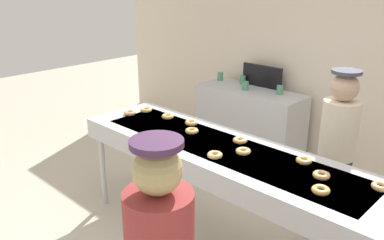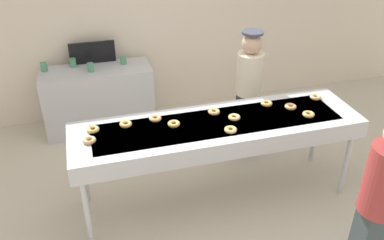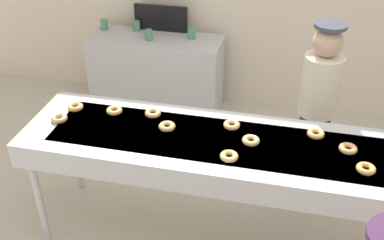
{
  "view_description": "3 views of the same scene",
  "coord_description": "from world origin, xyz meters",
  "views": [
    {
      "loc": [
        2.0,
        -2.49,
        2.37
      ],
      "look_at": [
        -0.3,
        -0.09,
        1.18
      ],
      "focal_mm": 38.16,
      "sensor_mm": 36.0,
      "label": 1
    },
    {
      "loc": [
        -1.23,
        -3.38,
        3.1
      ],
      "look_at": [
        -0.28,
        -0.01,
        1.05
      ],
      "focal_mm": 38.51,
      "sensor_mm": 36.0,
      "label": 2
    },
    {
      "loc": [
        0.37,
        -2.65,
        2.84
      ],
      "look_at": [
        -0.26,
        0.09,
        1.06
      ],
      "focal_mm": 42.58,
      "sensor_mm": 36.0,
      "label": 3
    }
  ],
  "objects": [
    {
      "name": "paper_cup_2",
      "position": [
        -1.37,
        2.06,
        0.96
      ],
      "size": [
        0.08,
        0.08,
        0.12
      ],
      "primitive_type": "cylinder",
      "color": "#4C8C66",
      "rests_on": "prep_counter"
    },
    {
      "name": "glazed_donut_5",
      "position": [
        -1.28,
        -0.02,
        0.99
      ],
      "size": [
        0.15,
        0.15,
        0.04
      ],
      "primitive_type": "torus",
      "rotation": [
        0.0,
        0.0,
        2.93
      ],
      "color": "#E2A86E",
      "rests_on": "fryer_conveyor"
    },
    {
      "name": "glazed_donut_9",
      "position": [
        -1.23,
        0.17,
        0.99
      ],
      "size": [
        0.16,
        0.16,
        0.04
      ],
      "primitive_type": "torus",
      "rotation": [
        0.0,
        0.0,
        2.75
      ],
      "color": "#DCB160",
      "rests_on": "fryer_conveyor"
    },
    {
      "name": "back_wall",
      "position": [
        0.0,
        2.34,
        1.52
      ],
      "size": [
        8.0,
        0.12,
        3.03
      ],
      "primitive_type": "cube",
      "color": "beige",
      "rests_on": "ground"
    },
    {
      "name": "glazed_donut_0",
      "position": [
        0.95,
        -0.14,
        0.99
      ],
      "size": [
        0.16,
        0.16,
        0.04
      ],
      "primitive_type": "torus",
      "rotation": [
        0.0,
        0.0,
        1.17
      ],
      "color": "#E8B15F",
      "rests_on": "fryer_conveyor"
    },
    {
      "name": "paper_cup_3",
      "position": [
        -1.15,
        1.83,
        0.96
      ],
      "size": [
        0.08,
        0.08,
        0.12
      ],
      "primitive_type": "cylinder",
      "color": "#4C8C66",
      "rests_on": "prep_counter"
    },
    {
      "name": "ground_plane",
      "position": [
        0.0,
        0.0,
        0.0
      ],
      "size": [
        16.0,
        16.0,
        0.0
      ],
      "primitive_type": "plane",
      "color": "beige"
    },
    {
      "name": "glazed_donut_10",
      "position": [
        -0.91,
        0.18,
        0.99
      ],
      "size": [
        0.17,
        0.17,
        0.04
      ],
      "primitive_type": "torus",
      "rotation": [
        0.0,
        0.0,
        2.66
      ],
      "color": "#E2B662",
      "rests_on": "fryer_conveyor"
    },
    {
      "name": "glazed_donut_8",
      "position": [
        0.63,
        0.2,
        0.99
      ],
      "size": [
        0.13,
        0.13,
        0.04
      ],
      "primitive_type": "torus",
      "rotation": [
        0.0,
        0.0,
        0.02
      ],
      "color": "#ECB05F",
      "rests_on": "fryer_conveyor"
    },
    {
      "name": "fryer_conveyor",
      "position": [
        0.0,
        0.0,
        0.88
      ],
      "size": [
        2.98,
        0.81,
        0.97
      ],
      "color": "#B7BABF",
      "rests_on": "ground"
    },
    {
      "name": "glazed_donut_2",
      "position": [
        0.06,
        -0.2,
        0.99
      ],
      "size": [
        0.16,
        0.16,
        0.04
      ],
      "primitive_type": "torus",
      "rotation": [
        0.0,
        0.0,
        1.16
      ],
      "color": "#DEB76E",
      "rests_on": "fryer_conveyor"
    },
    {
      "name": "glazed_donut_1",
      "position": [
        -0.45,
        0.06,
        0.99
      ],
      "size": [
        0.13,
        0.13,
        0.04
      ],
      "primitive_type": "torus",
      "rotation": [
        0.0,
        0.0,
        1.54
      ],
      "color": "#DCB466",
      "rests_on": "fryer_conveyor"
    },
    {
      "name": "glazed_donut_6",
      "position": [
        1.22,
        0.19,
        0.99
      ],
      "size": [
        0.17,
        0.17,
        0.04
      ],
      "primitive_type": "torus",
      "rotation": [
        0.0,
        0.0,
        0.52
      ],
      "color": "#E3B16F",
      "rests_on": "fryer_conveyor"
    },
    {
      "name": "prep_counter",
      "position": [
        -1.1,
        1.89,
        0.45
      ],
      "size": [
        1.48,
        0.58,
        0.9
      ],
      "primitive_type": "cube",
      "color": "#B7BABF",
      "rests_on": "ground"
    },
    {
      "name": "glazed_donut_11",
      "position": [
        0.18,
        0.01,
        0.99
      ],
      "size": [
        0.16,
        0.16,
        0.04
      ],
      "primitive_type": "torus",
      "rotation": [
        0.0,
        0.0,
        0.34
      ],
      "color": "#E2BB6E",
      "rests_on": "fryer_conveyor"
    },
    {
      "name": "glazed_donut_4",
      "position": [
        0.02,
        0.18,
        0.99
      ],
      "size": [
        0.16,
        0.16,
        0.04
      ],
      "primitive_type": "torus",
      "rotation": [
        0.0,
        0.0,
        0.35
      ],
      "color": "#E9AF69",
      "rests_on": "fryer_conveyor"
    },
    {
      "name": "glazed_donut_3",
      "position": [
        0.85,
        0.07,
        0.99
      ],
      "size": [
        0.17,
        0.17,
        0.04
      ],
      "primitive_type": "torus",
      "rotation": [
        0.0,
        0.0,
        0.62
      ],
      "color": "#E7AB6D",
      "rests_on": "fryer_conveyor"
    },
    {
      "name": "customer_waiting",
      "position": [
        0.81,
        -1.46,
        0.97
      ],
      "size": [
        0.32,
        0.32,
        1.72
      ],
      "rotation": [
        0.0,
        0.0,
        -0.01
      ],
      "color": "#333E42",
      "rests_on": "ground"
    },
    {
      "name": "paper_cup_1",
      "position": [
        -0.7,
        1.97,
        0.96
      ],
      "size": [
        0.08,
        0.08,
        0.12
      ],
      "primitive_type": "cylinder",
      "color": "#4C8C66",
      "rests_on": "prep_counter"
    },
    {
      "name": "worker_baker",
      "position": [
        0.65,
        0.75,
        0.92
      ],
      "size": [
        0.32,
        0.32,
        1.63
      ],
      "rotation": [
        0.0,
        0.0,
        3.17
      ],
      "color": "#233344",
      "rests_on": "ground"
    },
    {
      "name": "glazed_donut_7",
      "position": [
        -0.6,
        0.21,
        0.99
      ],
      "size": [
        0.16,
        0.16,
        0.04
      ],
      "primitive_type": "torus",
      "rotation": [
        0.0,
        0.0,
        1.92
      ],
      "color": "#E3AA68",
      "rests_on": "fryer_conveyor"
    },
    {
      "name": "menu_display",
      "position": [
        -1.1,
        2.13,
        1.05
      ],
      "size": [
        0.62,
        0.04,
        0.3
      ],
      "primitive_type": "cube",
      "color": "black",
      "rests_on": "prep_counter"
    },
    {
      "name": "paper_cup_0",
      "position": [
        -1.75,
        2.01,
        0.96
      ],
      "size": [
        0.08,
        0.08,
        0.12
      ],
      "primitive_type": "cylinder",
      "color": "#4C8C66",
      "rests_on": "prep_counter"
    }
  ]
}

